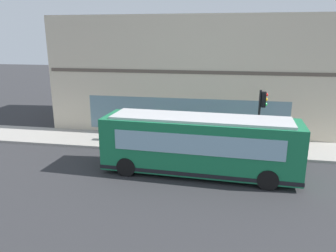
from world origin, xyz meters
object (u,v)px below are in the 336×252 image
traffic_light_near_corner (262,110)px  fire_hydrant (290,143)px  pedestrian_by_light_pole (147,128)px  newspaper_vending_box (109,134)px  pedestrian_walking_along_curb (200,133)px  city_bus_nearside (199,145)px  pedestrian_near_building_entrance (222,129)px

traffic_light_near_corner → fire_hydrant: bearing=-57.7°
pedestrian_by_light_pole → newspaper_vending_box: (-0.36, 2.59, -0.45)m
fire_hydrant → pedestrian_walking_along_curb: (-0.85, 5.59, 0.57)m
fire_hydrant → newspaper_vending_box: size_ratio=0.82×
city_bus_nearside → pedestrian_walking_along_curb: size_ratio=6.23×
city_bus_nearside → traffic_light_near_corner: size_ratio=2.63×
pedestrian_walking_along_curb → newspaper_vending_box: (0.45, 6.18, -0.48)m
pedestrian_walking_along_curb → fire_hydrant: bearing=-81.4°
traffic_light_near_corner → pedestrian_by_light_pole: bearing=80.4°
fire_hydrant → city_bus_nearside: bearing=130.5°
city_bus_nearside → pedestrian_near_building_entrance: city_bus_nearside is taller
fire_hydrant → pedestrian_by_light_pole: pedestrian_by_light_pole is taller
city_bus_nearside → pedestrian_by_light_pole: (4.50, 3.86, -0.50)m
city_bus_nearside → traffic_light_near_corner: bearing=-45.3°
traffic_light_near_corner → fire_hydrant: traffic_light_near_corner is taller
fire_hydrant → newspaper_vending_box: newspaper_vending_box is taller
city_bus_nearside → pedestrian_walking_along_curb: bearing=4.2°
traffic_light_near_corner → fire_hydrant: (1.26, -2.00, -2.33)m
pedestrian_walking_along_curb → traffic_light_near_corner: bearing=-96.5°
pedestrian_near_building_entrance → newspaper_vending_box: size_ratio=1.97×
fire_hydrant → pedestrian_near_building_entrance: 4.28m
pedestrian_by_light_pole → fire_hydrant: bearing=-89.7°
traffic_light_near_corner → pedestrian_walking_along_curb: size_ratio=2.37×
city_bus_nearside → newspaper_vending_box: (4.14, 6.45, -0.95)m
pedestrian_by_light_pole → newspaper_vending_box: pedestrian_by_light_pole is taller
city_bus_nearside → fire_hydrant: 7.07m
fire_hydrant → pedestrian_by_light_pole: (-0.05, 9.18, 0.55)m
pedestrian_walking_along_curb → pedestrian_by_light_pole: bearing=77.4°
city_bus_nearside → pedestrian_near_building_entrance: bearing=-12.9°
newspaper_vending_box → pedestrian_walking_along_curb: bearing=-94.1°
newspaper_vending_box → fire_hydrant: bearing=-88.0°
city_bus_nearside → pedestrian_walking_along_curb: (3.70, 0.27, -0.47)m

